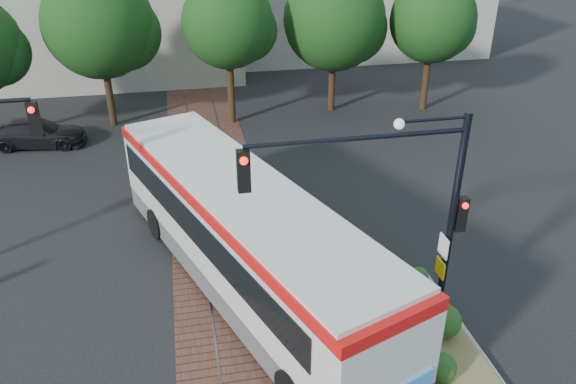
# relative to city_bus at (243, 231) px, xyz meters

# --- Properties ---
(ground) EXTENTS (120.00, 120.00, 0.00)m
(ground) POSITION_rel_city_bus_xyz_m (-0.34, -2.19, -1.90)
(ground) COLOR black
(ground) RESTS_ON ground
(trackbed) EXTENTS (3.60, 40.00, 0.02)m
(trackbed) POSITION_rel_city_bus_xyz_m (-0.34, 1.81, -1.90)
(trackbed) COLOR brown
(trackbed) RESTS_ON ground
(tree_row) EXTENTS (26.40, 5.60, 7.67)m
(tree_row) POSITION_rel_city_bus_xyz_m (0.87, 14.22, 2.95)
(tree_row) COLOR #382314
(tree_row) RESTS_ON ground
(warehouses) EXTENTS (40.00, 13.00, 8.00)m
(warehouses) POSITION_rel_city_bus_xyz_m (-0.87, 26.55, 1.91)
(warehouses) COLOR #ADA899
(warehouses) RESTS_ON ground
(city_bus) EXTENTS (7.04, 12.86, 3.41)m
(city_bus) POSITION_rel_city_bus_xyz_m (0.00, 0.00, 0.00)
(city_bus) COLOR #4D4D50
(city_bus) RESTS_ON ground
(traffic_island) EXTENTS (2.20, 5.20, 1.13)m
(traffic_island) POSITION_rel_city_bus_xyz_m (4.48, -3.09, -1.57)
(traffic_island) COLOR gray
(traffic_island) RESTS_ON ground
(signal_pole_main) EXTENTS (5.49, 0.46, 6.00)m
(signal_pole_main) POSITION_rel_city_bus_xyz_m (3.52, -3.00, 2.25)
(signal_pole_main) COLOR black
(signal_pole_main) RESTS_ON ground
(parked_car) EXTENTS (4.50, 2.20, 1.26)m
(parked_car) POSITION_rel_city_bus_xyz_m (-8.07, 12.48, -1.27)
(parked_car) COLOR black
(parked_car) RESTS_ON ground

